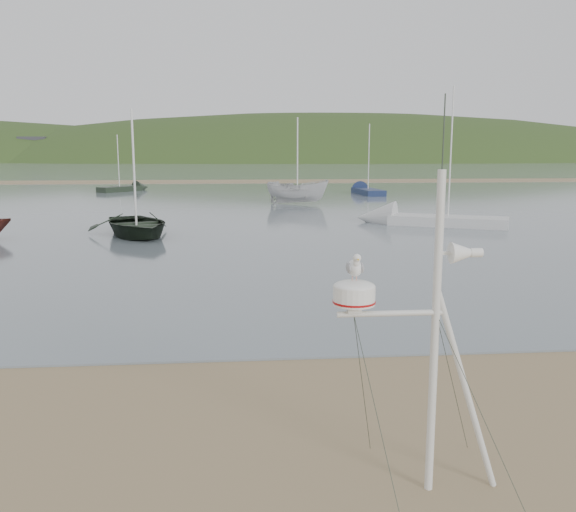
{
  "coord_description": "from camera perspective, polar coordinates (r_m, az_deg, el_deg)",
  "views": [
    {
      "loc": [
        1.41,
        -7.28,
        4.05
      ],
      "look_at": [
        2.14,
        1.0,
        2.59
      ],
      "focal_mm": 38.0,
      "sensor_mm": 36.0,
      "label": 1
    }
  ],
  "objects": [
    {
      "name": "hill_ridge",
      "position": [
        244.04,
        -0.97,
        4.37
      ],
      "size": [
        620.0,
        180.0,
        80.0
      ],
      "color": "#263B18",
      "rests_on": "ground"
    },
    {
      "name": "water",
      "position": [
        139.34,
        -5.65,
        8.25
      ],
      "size": [
        560.0,
        256.0,
        0.04
      ],
      "primitive_type": "cube",
      "color": "slate",
      "rests_on": "ground"
    },
    {
      "name": "sailboat_dark_mid",
      "position": [
        61.91,
        -14.48,
        6.18
      ],
      "size": [
        4.81,
        5.37,
        5.83
      ],
      "color": "black",
      "rests_on": "ground"
    },
    {
      "name": "boat_dark",
      "position": [
        29.09,
        -14.18,
        7.04
      ],
      "size": [
        3.96,
        2.47,
        5.36
      ],
      "primitive_type": "imported",
      "rotation": [
        0.0,
        0.0,
        0.39
      ],
      "color": "black",
      "rests_on": "water"
    },
    {
      "name": "mast_rig",
      "position": [
        7.51,
        13.02,
        -13.22
      ],
      "size": [
        2.06,
        2.2,
        4.65
      ],
      "color": "silver",
      "rests_on": "ground"
    },
    {
      "name": "sailboat_white_near",
      "position": [
        33.8,
        10.93,
        3.41
      ],
      "size": [
        8.07,
        5.26,
        7.94
      ],
      "color": "silver",
      "rests_on": "ground"
    },
    {
      "name": "ground",
      "position": [
        8.45,
        -14.82,
        -19.02
      ],
      "size": [
        560.0,
        560.0,
        0.0
      ],
      "primitive_type": "plane",
      "color": "olive",
      "rests_on": "ground"
    },
    {
      "name": "far_cottages",
      "position": [
        203.28,
        -4.63,
        9.91
      ],
      "size": [
        294.4,
        6.3,
        8.0
      ],
      "color": "silver",
      "rests_on": "ground"
    },
    {
      "name": "sandbar",
      "position": [
        77.39,
        -6.1,
        6.96
      ],
      "size": [
        560.0,
        7.0,
        0.07
      ],
      "primitive_type": "cube",
      "color": "olive",
      "rests_on": "water"
    },
    {
      "name": "boat_white",
      "position": [
        45.33,
        0.89,
        7.85
      ],
      "size": [
        2.24,
        2.21,
        4.68
      ],
      "primitive_type": "imported",
      "rotation": [
        0.0,
        0.0,
        1.28
      ],
      "color": "silver",
      "rests_on": "water"
    },
    {
      "name": "sailboat_blue_far",
      "position": [
        57.15,
        6.95,
        6.13
      ],
      "size": [
        2.31,
        6.96,
        6.8
      ],
      "color": "#131F43",
      "rests_on": "ground"
    }
  ]
}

